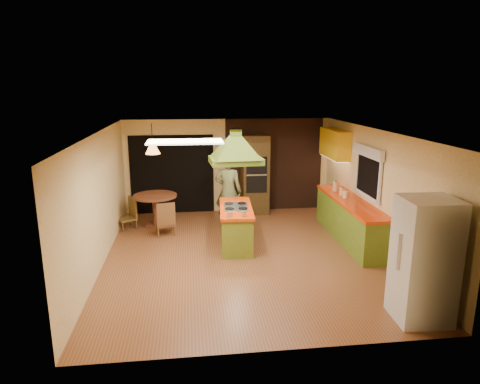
{
  "coord_description": "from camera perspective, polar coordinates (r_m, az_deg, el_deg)",
  "views": [
    {
      "loc": [
        -1.05,
        -8.05,
        3.36
      ],
      "look_at": [
        0.01,
        0.71,
        1.15
      ],
      "focal_mm": 32.0,
      "sensor_mm": 36.0,
      "label": 1
    }
  ],
  "objects": [
    {
      "name": "range_hood",
      "position": [
        8.79,
        -0.57,
        6.79
      ],
      "size": [
        1.1,
        0.83,
        0.8
      ],
      "rotation": [
        0.0,
        0.0,
        0.06
      ],
      "color": "#546C1B",
      "rests_on": "ceiling_plane"
    },
    {
      "name": "ceiling_plane",
      "position": [
        8.17,
        0.51,
        8.01
      ],
      "size": [
        6.5,
        6.5,
        0.0
      ],
      "primitive_type": "plane",
      "rotation": [
        3.14,
        0.0,
        0.0
      ],
      "color": "silver",
      "rests_on": "room_walls"
    },
    {
      "name": "refrigerator",
      "position": [
        6.75,
        23.36,
        -8.37
      ],
      "size": [
        0.79,
        0.75,
        1.84
      ],
      "primitive_type": "cube",
      "rotation": [
        0.0,
        0.0,
        -0.04
      ],
      "color": "silver",
      "rests_on": "ground"
    },
    {
      "name": "fluor_panel",
      "position": [
        6.91,
        -7.33,
        6.67
      ],
      "size": [
        1.2,
        0.6,
        0.03
      ],
      "primitive_type": "cube",
      "color": "white",
      "rests_on": "ceiling_plane"
    },
    {
      "name": "chair_left",
      "position": [
        10.62,
        -14.97,
        -2.77
      ],
      "size": [
        0.56,
        0.56,
        0.75
      ],
      "primitive_type": null,
      "rotation": [
        0.0,
        0.0,
        -1.01
      ],
      "color": "brown",
      "rests_on": "ground"
    },
    {
      "name": "pendant_lamp",
      "position": [
        10.32,
        -11.57,
        5.63
      ],
      "size": [
        0.42,
        0.42,
        0.22
      ],
      "primitive_type": "cone",
      "rotation": [
        0.0,
        0.0,
        0.25
      ],
      "color": "#FF9E3F",
      "rests_on": "ceiling_plane"
    },
    {
      "name": "room_walls",
      "position": [
        8.39,
        0.49,
        -0.51
      ],
      "size": [
        5.5,
        6.5,
        6.5
      ],
      "color": "beige",
      "rests_on": "ground"
    },
    {
      "name": "canister_small",
      "position": [
        9.8,
        13.92,
        -0.31
      ],
      "size": [
        0.16,
        0.16,
        0.16
      ],
      "primitive_type": "cylinder",
      "rotation": [
        0.0,
        0.0,
        -0.4
      ],
      "color": "#FFF1CD",
      "rests_on": "right_counter"
    },
    {
      "name": "wall_oven",
      "position": [
        11.37,
        1.99,
        2.34
      ],
      "size": [
        0.72,
        0.62,
        2.11
      ],
      "rotation": [
        0.0,
        0.0,
        0.04
      ],
      "color": "#4F3919",
      "rests_on": "ground"
    },
    {
      "name": "upper_cabinets",
      "position": [
        10.96,
        12.5,
        6.33
      ],
      "size": [
        0.34,
        1.4,
        0.7
      ],
      "primitive_type": "cube",
      "color": "yellow",
      "rests_on": "room_walls"
    },
    {
      "name": "man",
      "position": [
        10.2,
        -1.58,
        0.09
      ],
      "size": [
        0.77,
        0.64,
        1.8
      ],
      "primitive_type": "imported",
      "rotation": [
        0.0,
        0.0,
        2.76
      ],
      "color": "#4A512A",
      "rests_on": "ground"
    },
    {
      "name": "kitchen_island",
      "position": [
        9.2,
        -0.55,
        -4.52
      ],
      "size": [
        0.79,
        1.73,
        0.86
      ],
      "rotation": [
        0.0,
        0.0,
        -0.07
      ],
      "color": "olive",
      "rests_on": "ground"
    },
    {
      "name": "right_counter",
      "position": [
        9.77,
        14.44,
        -3.65
      ],
      "size": [
        0.62,
        3.05,
        0.92
      ],
      "color": "olive",
      "rests_on": "ground"
    },
    {
      "name": "window_right",
      "position": [
        9.38,
        16.77,
        3.7
      ],
      "size": [
        0.12,
        1.35,
        1.06
      ],
      "color": "black",
      "rests_on": "room_walls"
    },
    {
      "name": "dining_table",
      "position": [
        10.59,
        -11.21,
        -1.6
      ],
      "size": [
        1.05,
        1.05,
        0.78
      ],
      "rotation": [
        0.0,
        0.0,
        0.02
      ],
      "color": "brown",
      "rests_on": "ground"
    },
    {
      "name": "canister_medium",
      "position": [
        10.01,
        13.46,
        0.05
      ],
      "size": [
        0.14,
        0.14,
        0.17
      ],
      "primitive_type": "cylinder",
      "rotation": [
        0.0,
        0.0,
        0.19
      ],
      "color": "beige",
      "rests_on": "right_counter"
    },
    {
      "name": "canister_large",
      "position": [
        10.39,
        12.66,
        0.72
      ],
      "size": [
        0.17,
        0.17,
        0.21
      ],
      "primitive_type": "cylinder",
      "rotation": [
        0.0,
        0.0,
        -0.23
      ],
      "color": "beige",
      "rests_on": "right_counter"
    },
    {
      "name": "ground",
      "position": [
        8.79,
        0.47,
        -8.42
      ],
      "size": [
        6.5,
        6.5,
        0.0
      ],
      "primitive_type": "plane",
      "color": "brown",
      "rests_on": "ground"
    },
    {
      "name": "nook_opening",
      "position": [
        11.53,
        -9.02,
        2.31
      ],
      "size": [
        2.2,
        0.03,
        2.1
      ],
      "primitive_type": "cube",
      "color": "black",
      "rests_on": "ground"
    },
    {
      "name": "brick_panel",
      "position": [
        11.71,
        4.54,
        3.62
      ],
      "size": [
        2.64,
        0.03,
        2.5
      ],
      "primitive_type": "cube",
      "color": "#381E14",
      "rests_on": "ground"
    },
    {
      "name": "chair_near",
      "position": [
        9.99,
        -10.0,
        -3.4
      ],
      "size": [
        0.52,
        0.52,
        0.8
      ],
      "primitive_type": null,
      "rotation": [
        0.0,
        0.0,
        3.36
      ],
      "color": "brown",
      "rests_on": "ground"
    }
  ]
}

